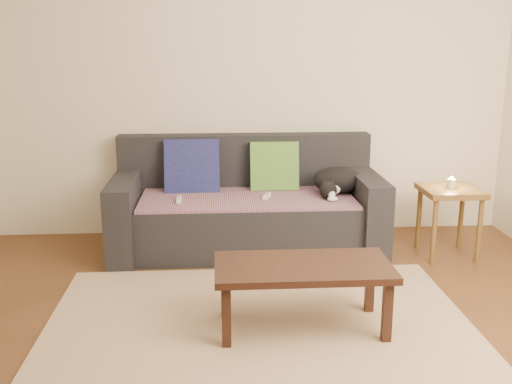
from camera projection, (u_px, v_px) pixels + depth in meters
ground at (261, 339)px, 3.36m from camera, size 4.50×4.50×0.00m
back_wall at (244, 81)px, 4.97m from camera, size 4.50×0.04×2.60m
sofa at (247, 210)px, 4.80m from camera, size 2.10×0.94×0.87m
throw_blanket at (247, 198)px, 4.68m from camera, size 1.66×0.74×0.02m
cushion_navy at (192, 167)px, 4.86m from camera, size 0.44×0.22×0.46m
cushion_green at (274, 166)px, 4.90m from camera, size 0.40×0.17×0.41m
cat at (337, 181)px, 4.76m from camera, size 0.51×0.49×0.21m
wii_remote_a at (179, 200)px, 4.55m from camera, size 0.04×0.15×0.03m
wii_remote_b at (267, 196)px, 4.65m from camera, size 0.08×0.15×0.03m
side_table at (450, 200)px, 4.57m from camera, size 0.43×0.43×0.54m
candle at (451, 183)px, 4.54m from camera, size 0.06×0.06×0.09m
rug at (259, 326)px, 3.50m from camera, size 2.50×1.80×0.01m
coffee_table at (303, 272)px, 3.39m from camera, size 1.00×0.50×0.40m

